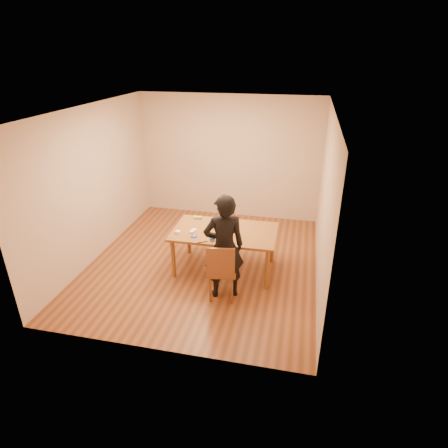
% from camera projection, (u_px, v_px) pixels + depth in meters
% --- Properties ---
extents(room_shell, '(4.00, 4.50, 2.70)m').
position_uv_depth(room_shell, '(207.00, 186.00, 6.56)').
color(room_shell, brown).
rests_on(room_shell, ground).
extents(dining_table, '(1.76, 1.06, 0.04)m').
position_uv_depth(dining_table, '(225.00, 232.00, 6.30)').
color(dining_table, brown).
rests_on(dining_table, floor).
extents(dining_chair, '(0.45, 0.45, 0.04)m').
position_uv_depth(dining_chair, '(223.00, 271.00, 5.71)').
color(dining_chair, brown).
rests_on(dining_chair, floor).
extents(cake_plate, '(0.31, 0.31, 0.02)m').
position_uv_depth(cake_plate, '(229.00, 229.00, 6.32)').
color(cake_plate, '#AB0B19').
rests_on(cake_plate, dining_table).
extents(cake, '(0.20, 0.20, 0.06)m').
position_uv_depth(cake, '(229.00, 227.00, 6.30)').
color(cake, white).
rests_on(cake, cake_plate).
extents(frosting_dome, '(0.19, 0.19, 0.03)m').
position_uv_depth(frosting_dome, '(229.00, 224.00, 6.28)').
color(frosting_dome, white).
rests_on(frosting_dome, cake).
extents(frosting_tub, '(0.08, 0.08, 0.07)m').
position_uv_depth(frosting_tub, '(212.00, 238.00, 5.96)').
color(frosting_tub, white).
rests_on(frosting_tub, dining_table).
extents(frosting_lid, '(0.11, 0.11, 0.01)m').
position_uv_depth(frosting_lid, '(194.00, 237.00, 6.09)').
color(frosting_lid, '#1922A6').
rests_on(frosting_lid, dining_table).
extents(frosting_dollop, '(0.04, 0.04, 0.02)m').
position_uv_depth(frosting_dollop, '(194.00, 236.00, 6.08)').
color(frosting_dollop, white).
rests_on(frosting_dollop, frosting_lid).
extents(ramekin_green, '(0.08, 0.08, 0.04)m').
position_uv_depth(ramekin_green, '(192.00, 232.00, 6.21)').
color(ramekin_green, white).
rests_on(ramekin_green, dining_table).
extents(ramekin_yellow, '(0.08, 0.08, 0.04)m').
position_uv_depth(ramekin_yellow, '(194.00, 230.00, 6.27)').
color(ramekin_yellow, white).
rests_on(ramekin_yellow, dining_table).
extents(ramekin_multi, '(0.09, 0.09, 0.04)m').
position_uv_depth(ramekin_multi, '(178.00, 232.00, 6.20)').
color(ramekin_multi, white).
rests_on(ramekin_multi, dining_table).
extents(candy_box_pink, '(0.14, 0.09, 0.02)m').
position_uv_depth(candy_box_pink, '(198.00, 218.00, 6.73)').
color(candy_box_pink, '#CA2F7A').
rests_on(candy_box_pink, dining_table).
extents(candy_box_green, '(0.14, 0.07, 0.02)m').
position_uv_depth(candy_box_green, '(198.00, 217.00, 6.73)').
color(candy_box_green, green).
rests_on(candy_box_green, candy_box_pink).
extents(spatula, '(0.15, 0.10, 0.01)m').
position_uv_depth(spatula, '(202.00, 242.00, 5.91)').
color(spatula, black).
rests_on(spatula, dining_table).
extents(person, '(0.72, 0.61, 1.68)m').
position_uv_depth(person, '(224.00, 247.00, 5.58)').
color(person, black).
rests_on(person, floor).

